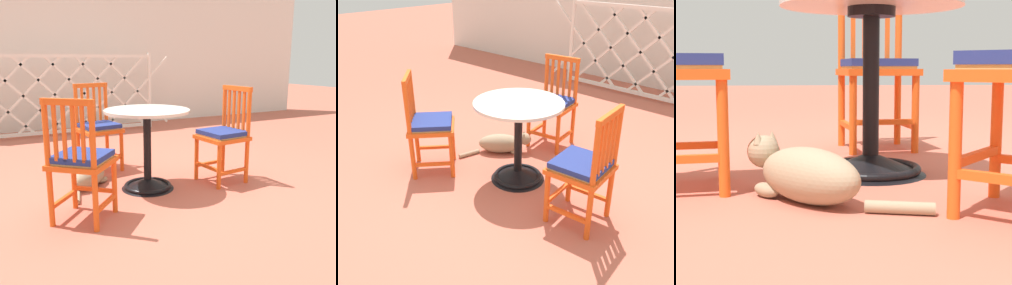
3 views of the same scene
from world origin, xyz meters
TOP-DOWN VIEW (x-y plane):
  - ground_plane at (0.00, 0.00)m, footprint 24.00×24.00m
  - building_wall_backdrop at (0.00, 3.67)m, footprint 10.00×0.20m
  - lattice_fence_panel at (-0.11, 3.01)m, footprint 3.40×0.06m
  - cafe_table at (-0.06, 0.17)m, footprint 0.76×0.76m
  - orange_chair_at_corner at (-0.76, -0.24)m, footprint 0.56×0.56m
  - orange_chair_near_fence at (0.68, 0.04)m, footprint 0.44×0.44m
  - orange_chair_facing_out at (-0.28, 0.96)m, footprint 0.45×0.45m
  - tabby_cat at (-0.51, 0.47)m, footprint 0.49×0.61m

SIDE VIEW (x-z plane):
  - ground_plane at x=0.00m, z-range 0.00..0.00m
  - tabby_cat at x=-0.51m, z-range -0.02..0.21m
  - cafe_table at x=-0.06m, z-range -0.08..0.65m
  - orange_chair_at_corner at x=-0.76m, z-range -0.01..0.90m
  - orange_chair_near_fence at x=0.68m, z-range -0.01..0.90m
  - orange_chair_facing_out at x=-0.28m, z-range -0.01..0.90m
  - lattice_fence_panel at x=-0.11m, z-range 0.00..1.27m
  - building_wall_backdrop at x=0.00m, z-range 0.00..2.80m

